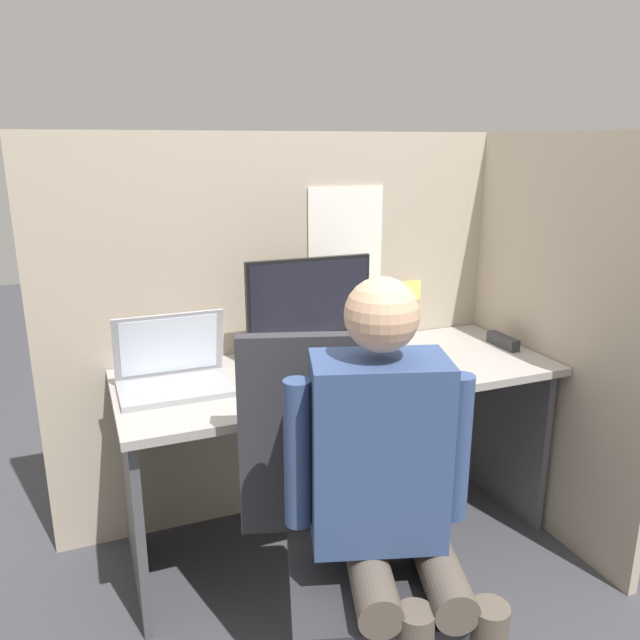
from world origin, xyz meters
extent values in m
plane|color=#3D3D42|center=(0.00, 0.00, 0.00)|extent=(12.00, 12.00, 0.00)
cube|color=tan|center=(0.00, 0.66, 0.80)|extent=(2.14, 0.04, 1.60)
cube|color=white|center=(0.16, 0.63, 1.17)|extent=(0.33, 0.01, 0.43)
cube|color=#F4EA66|center=(0.48, 0.63, 0.93)|extent=(0.09, 0.01, 0.09)
cube|color=tan|center=(0.84, 0.25, 0.80)|extent=(0.04, 1.26, 1.60)
cube|color=#9E9993|center=(0.00, 0.32, 0.72)|extent=(1.64, 0.63, 0.03)
cube|color=#4C4C51|center=(-0.78, 0.32, 0.35)|extent=(0.03, 0.54, 0.70)
cube|color=#4C4C51|center=(0.78, 0.32, 0.35)|extent=(0.03, 0.54, 0.70)
cube|color=white|center=(-0.07, 0.45, 0.76)|extent=(0.34, 0.21, 0.06)
cylinder|color=black|center=(-0.07, 0.45, 0.80)|extent=(0.19, 0.19, 0.01)
cylinder|color=black|center=(-0.07, 0.45, 0.83)|extent=(0.04, 0.04, 0.04)
cube|color=black|center=(-0.07, 0.46, 0.99)|extent=(0.49, 0.02, 0.30)
cube|color=black|center=(-0.07, 0.44, 0.99)|extent=(0.47, 0.00, 0.28)
cube|color=#99999E|center=(-0.61, 0.33, 0.74)|extent=(0.38, 0.25, 0.02)
cube|color=silver|center=(-0.61, 0.35, 0.76)|extent=(0.32, 0.14, 0.00)
cube|color=#99999E|center=(-0.61, 0.42, 0.87)|extent=(0.38, 0.07, 0.24)
cube|color=silver|center=(-0.61, 0.41, 0.87)|extent=(0.33, 0.06, 0.21)
ellipsoid|color=gray|center=(-0.36, 0.28, 0.75)|extent=(0.07, 0.05, 0.03)
cube|color=#2D2D33|center=(0.74, 0.31, 0.76)|extent=(0.04, 0.17, 0.05)
cone|color=orange|center=(0.20, 0.07, 0.76)|extent=(0.05, 0.13, 0.05)
cylinder|color=green|center=(0.20, 0.15, 0.76)|extent=(0.03, 0.02, 0.03)
cube|color=#2D2D33|center=(-0.22, -0.42, 0.41)|extent=(0.58, 0.58, 0.07)
cube|color=#2D2D33|center=(-0.29, -0.17, 0.75)|extent=(0.43, 0.18, 0.61)
cylinder|color=brown|center=(-0.27, -0.50, 0.50)|extent=(0.20, 0.33, 0.11)
cylinder|color=brown|center=(-0.10, -0.56, 0.50)|extent=(0.20, 0.33, 0.11)
cube|color=#334775|center=(-0.22, -0.42, 0.80)|extent=(0.38, 0.29, 0.50)
sphere|color=#D8A884|center=(-0.22, -0.42, 1.16)|extent=(0.18, 0.18, 0.18)
cylinder|color=#334775|center=(-0.41, -0.36, 0.80)|extent=(0.07, 0.07, 0.40)
cylinder|color=#334775|center=(-0.02, -0.48, 0.80)|extent=(0.07, 0.07, 0.40)
camera|label=1|loc=(-0.88, -1.70, 1.56)|focal=35.00mm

